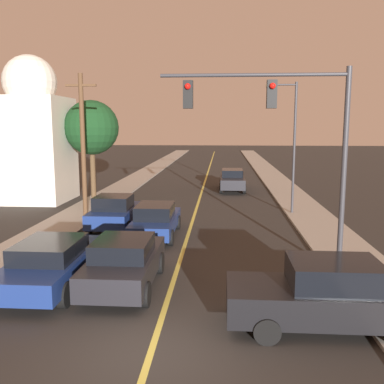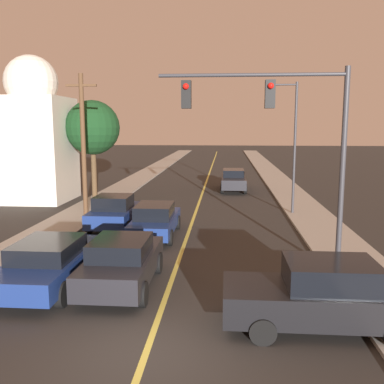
% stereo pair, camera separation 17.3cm
% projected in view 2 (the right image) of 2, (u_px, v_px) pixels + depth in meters
% --- Properties ---
extents(ground_plane, '(200.00, 200.00, 0.00)m').
position_uv_depth(ground_plane, '(146.00, 353.00, 9.39)').
color(ground_plane, '#2D2B28').
extents(road_surface, '(10.22, 80.00, 0.01)m').
position_uv_depth(road_surface, '(209.00, 173.00, 44.85)').
color(road_surface, '#2D2B28').
rests_on(road_surface, ground).
extents(sidewalk_left, '(2.50, 80.00, 0.12)m').
position_uv_depth(sidewalk_left, '(150.00, 172.00, 45.34)').
color(sidewalk_left, '#9E998E').
rests_on(sidewalk_left, ground).
extents(sidewalk_right, '(2.50, 80.00, 0.12)m').
position_uv_depth(sidewalk_right, '(271.00, 173.00, 44.35)').
color(sidewalk_right, '#9E998E').
rests_on(sidewalk_right, ground).
extents(car_near_lane_front, '(1.99, 4.40, 1.59)m').
position_uv_depth(car_near_lane_front, '(122.00, 262.00, 13.07)').
color(car_near_lane_front, black).
rests_on(car_near_lane_front, ground).
extents(car_near_lane_second, '(1.91, 4.60, 1.50)m').
position_uv_depth(car_near_lane_second, '(155.00, 220.00, 19.14)').
color(car_near_lane_second, navy).
rests_on(car_near_lane_second, ground).
extents(car_outer_lane_front, '(2.09, 5.02, 1.49)m').
position_uv_depth(car_outer_lane_front, '(50.00, 261.00, 13.21)').
color(car_outer_lane_front, navy).
rests_on(car_outer_lane_front, ground).
extents(car_outer_lane_second, '(2.01, 3.94, 1.62)m').
position_uv_depth(car_outer_lane_second, '(114.00, 212.00, 20.74)').
color(car_outer_lane_second, navy).
rests_on(car_outer_lane_second, ground).
extents(car_far_oncoming, '(1.92, 5.11, 1.62)m').
position_uv_depth(car_far_oncoming, '(233.00, 180.00, 32.78)').
color(car_far_oncoming, black).
rests_on(car_far_oncoming, ground).
extents(car_crossing_right, '(4.80, 2.02, 1.72)m').
position_uv_depth(car_crossing_right, '(324.00, 296.00, 10.39)').
color(car_crossing_right, black).
rests_on(car_crossing_right, ground).
extents(traffic_signal_mast, '(6.12, 0.42, 6.69)m').
position_uv_depth(traffic_signal_mast, '(284.00, 126.00, 13.90)').
color(traffic_signal_mast, '#333338').
rests_on(traffic_signal_mast, ground).
extents(streetlamp_right, '(1.71, 0.36, 7.15)m').
position_uv_depth(streetlamp_right, '(288.00, 130.00, 23.30)').
color(streetlamp_right, '#333338').
rests_on(streetlamp_right, ground).
extents(utility_pole_left, '(1.60, 0.24, 7.45)m').
position_uv_depth(utility_pole_left, '(83.00, 144.00, 22.21)').
color(utility_pole_left, '#513823').
rests_on(utility_pole_left, ground).
extents(tree_left_near, '(3.60, 3.60, 6.50)m').
position_uv_depth(tree_left_near, '(92.00, 128.00, 28.36)').
color(tree_left_near, '#4C3823').
rests_on(tree_left_near, ground).
extents(tree_left_far, '(3.07, 3.07, 6.24)m').
position_uv_depth(tree_left_far, '(92.00, 128.00, 28.35)').
color(tree_left_far, '#4C3823').
rests_on(tree_left_far, ground).
extents(domed_building_left, '(4.43, 4.43, 9.40)m').
position_uv_depth(domed_building_left, '(34.00, 135.00, 27.91)').
color(domed_building_left, beige).
rests_on(domed_building_left, ground).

